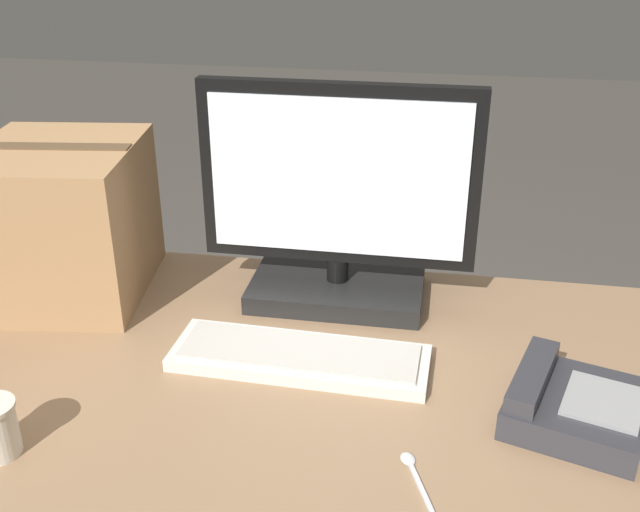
# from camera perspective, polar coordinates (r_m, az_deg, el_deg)

# --- Properties ---
(monitor) EXTENTS (0.54, 0.22, 0.44)m
(monitor) POSITION_cam_1_polar(r_m,az_deg,el_deg) (1.46, 1.39, 3.24)
(monitor) COLOR black
(monitor) RESTS_ON office_desk
(keyboard) EXTENTS (0.45, 0.16, 0.03)m
(keyboard) POSITION_cam_1_polar(r_m,az_deg,el_deg) (1.32, -1.56, -7.69)
(keyboard) COLOR beige
(keyboard) RESTS_ON office_desk
(desk_phone) EXTENTS (0.25, 0.25, 0.08)m
(desk_phone) POSITION_cam_1_polar(r_m,az_deg,el_deg) (1.24, 18.66, -10.70)
(desk_phone) COLOR #2D2D33
(desk_phone) RESTS_ON office_desk
(spoon) EXTENTS (0.07, 0.15, 0.00)m
(spoon) POSITION_cam_1_polar(r_m,az_deg,el_deg) (1.10, 7.42, -16.54)
(spoon) COLOR silver
(spoon) RESTS_ON office_desk
(cardboard_box) EXTENTS (0.35, 0.38, 0.31)m
(cardboard_box) POSITION_cam_1_polar(r_m,az_deg,el_deg) (1.58, -18.92, 2.56)
(cardboard_box) COLOR #9E754C
(cardboard_box) RESTS_ON office_desk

